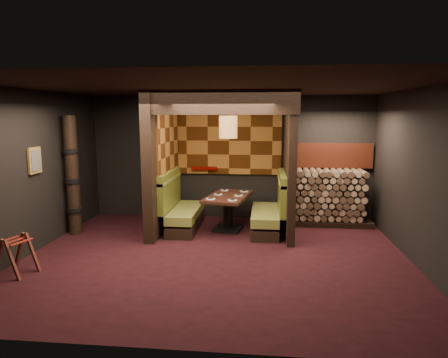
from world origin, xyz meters
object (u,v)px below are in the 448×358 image
luggage_rack (16,253)px  pendant_lamp (228,127)px  booth_bench_left (181,210)px  booth_bench_right (270,213)px  dining_table (228,206)px  totem_column (72,176)px  firewood_stack (332,197)px

luggage_rack → pendant_lamp: bearing=40.8°
booth_bench_left → booth_bench_right: bearing=0.0°
dining_table → pendant_lamp: (0.00, -0.05, 1.65)m
totem_column → booth_bench_left: bearing=14.8°
booth_bench_right → dining_table: bearing=179.3°
pendant_lamp → booth_bench_right: bearing=2.6°
dining_table → booth_bench_left: bearing=-179.4°
pendant_lamp → firewood_stack: 2.82m
firewood_stack → booth_bench_left: bearing=-167.8°
dining_table → firewood_stack: 2.34m
booth_bench_left → firewood_stack: (3.25, 0.70, 0.21)m
pendant_lamp → totem_column: 3.29m
booth_bench_left → pendant_lamp: 2.04m
dining_table → pendant_lamp: pendant_lamp is taller
booth_bench_left → pendant_lamp: (1.01, -0.04, 1.77)m
booth_bench_left → firewood_stack: bearing=12.2°
dining_table → totem_column: size_ratio=0.64×
booth_bench_left → dining_table: bearing=0.6°
firewood_stack → booth_bench_right: bearing=-152.7°
dining_table → totem_column: bearing=-169.8°
firewood_stack → luggage_rack: bearing=-147.5°
luggage_rack → dining_table: bearing=41.3°
booth_bench_left → booth_bench_right: (1.89, 0.00, 0.00)m
luggage_rack → firewood_stack: 6.24m
dining_table → totem_column: (-3.10, -0.56, 0.67)m
pendant_lamp → totem_column: pendant_lamp is taller
dining_table → booth_bench_right: bearing=-0.7°
booth_bench_left → firewood_stack: firewood_stack is taller
totem_column → dining_table: bearing=10.2°
pendant_lamp → luggage_rack: pendant_lamp is taller
dining_table → pendant_lamp: 1.65m
pendant_lamp → luggage_rack: 4.40m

